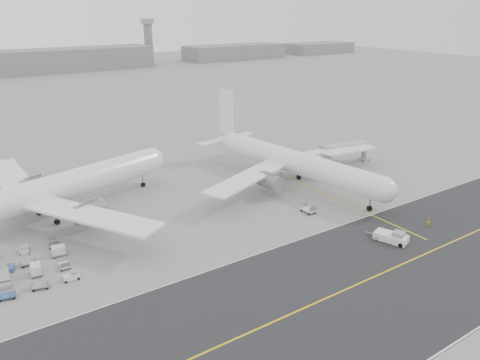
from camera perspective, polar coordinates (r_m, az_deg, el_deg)
ground at (r=80.13m, az=0.08°, el=-8.74°), size 700.00×700.00×0.00m
taxiway at (r=71.25m, az=11.92°, el=-13.29°), size 220.00×59.00×0.03m
horizon_buildings at (r=327.76m, az=-22.05°, el=12.10°), size 520.00×28.00×28.00m
control_tower at (r=352.45m, az=-11.09°, el=16.32°), size 7.00×7.00×31.25m
airliner_a at (r=96.86m, az=-22.60°, el=-1.34°), size 56.47×55.28×19.97m
airliner_b at (r=109.11m, az=6.30°, el=2.32°), size 53.30×54.21×18.75m
pushback_tug at (r=87.23m, az=18.02°, el=-6.62°), size 4.43×7.55×2.14m
jet_bridge at (r=125.96m, az=12.72°, el=3.66°), size 14.80×5.17×5.52m
gse_cluster at (r=82.07m, az=-23.92°, el=-9.93°), size 19.46×22.48×1.85m
stray_dolly at (r=95.57m, az=8.30°, el=-3.93°), size 1.81×2.90×1.77m
ground_crew_a at (r=87.06m, az=18.15°, el=-6.75°), size 0.59×0.41×1.58m
ground_crew_b at (r=95.19m, az=21.95°, el=-4.78°), size 0.97×0.80×1.85m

